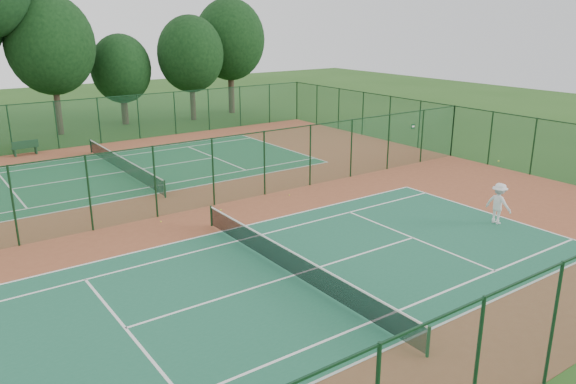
# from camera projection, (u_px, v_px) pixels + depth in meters

# --- Properties ---
(ground) EXTENTS (120.00, 120.00, 0.00)m
(ground) POSITION_uv_depth(u_px,v_px,m) (187.00, 211.00, 27.78)
(ground) COLOR #254E18
(ground) RESTS_ON ground
(red_pad) EXTENTS (40.00, 36.00, 0.01)m
(red_pad) POSITION_uv_depth(u_px,v_px,m) (187.00, 211.00, 27.78)
(red_pad) COLOR brown
(red_pad) RESTS_ON ground
(court_near) EXTENTS (23.77, 10.97, 0.01)m
(court_near) POSITION_uv_depth(u_px,v_px,m) (294.00, 275.00, 20.78)
(court_near) COLOR #1E6044
(court_near) RESTS_ON red_pad
(court_far) EXTENTS (23.77, 10.97, 0.01)m
(court_far) POSITION_uv_depth(u_px,v_px,m) (123.00, 172.00, 34.78)
(court_far) COLOR #1C5B37
(court_far) RESTS_ON red_pad
(fence_north) EXTENTS (40.00, 0.09, 3.50)m
(fence_north) POSITION_uv_depth(u_px,v_px,m) (78.00, 123.00, 41.26)
(fence_north) COLOR #194B2F
(fence_north) RESTS_ON ground
(fence_south) EXTENTS (40.00, 0.09, 3.50)m
(fence_south) POSITION_uv_depth(u_px,v_px,m) (517.00, 344.00, 13.26)
(fence_south) COLOR #1A4F35
(fence_south) RESTS_ON ground
(fence_east) EXTENTS (0.09, 36.00, 3.50)m
(fence_east) POSITION_uv_depth(u_px,v_px,m) (453.00, 131.00, 38.34)
(fence_east) COLOR #194D34
(fence_east) RESTS_ON ground
(fence_divider) EXTENTS (40.00, 0.09, 3.50)m
(fence_divider) POSITION_uv_depth(u_px,v_px,m) (185.00, 177.00, 27.26)
(fence_divider) COLOR #1B522E
(fence_divider) RESTS_ON ground
(tennis_net_near) EXTENTS (0.10, 12.90, 0.97)m
(tennis_net_near) POSITION_uv_depth(u_px,v_px,m) (294.00, 262.00, 20.62)
(tennis_net_near) COLOR #153C1D
(tennis_net_near) RESTS_ON ground
(tennis_net_far) EXTENTS (0.10, 12.90, 0.97)m
(tennis_net_far) POSITION_uv_depth(u_px,v_px,m) (122.00, 164.00, 34.62)
(tennis_net_far) COLOR #12321C
(tennis_net_far) RESTS_ON ground
(player_near) EXTENTS (0.81, 1.30, 1.93)m
(player_near) POSITION_uv_depth(u_px,v_px,m) (499.00, 203.00, 25.79)
(player_near) COLOR silver
(player_near) RESTS_ON court_near
(bench) EXTENTS (1.74, 0.56, 1.06)m
(bench) POSITION_uv_depth(u_px,v_px,m) (25.00, 148.00, 38.84)
(bench) COLOR #13361E
(bench) RESTS_ON red_pad
(stray_ball_a) EXTENTS (0.08, 0.08, 0.08)m
(stray_ball_a) POSITION_uv_depth(u_px,v_px,m) (221.00, 210.00, 27.76)
(stray_ball_a) COLOR #C3DE33
(stray_ball_a) RESTS_ON red_pad
(stray_ball_b) EXTENTS (0.07, 0.07, 0.07)m
(stray_ball_b) POSITION_uv_depth(u_px,v_px,m) (289.00, 195.00, 30.11)
(stray_ball_b) COLOR gold
(stray_ball_b) RESTS_ON red_pad
(stray_ball_c) EXTENTS (0.07, 0.07, 0.07)m
(stray_ball_c) POSITION_uv_depth(u_px,v_px,m) (161.00, 222.00, 26.18)
(stray_ball_c) COLOR #F4F038
(stray_ball_c) RESTS_ON red_pad
(evergreen_row) EXTENTS (39.00, 5.00, 12.00)m
(evergreen_row) POSITION_uv_depth(u_px,v_px,m) (65.00, 132.00, 46.92)
(evergreen_row) COLOR black
(evergreen_row) RESTS_ON ground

